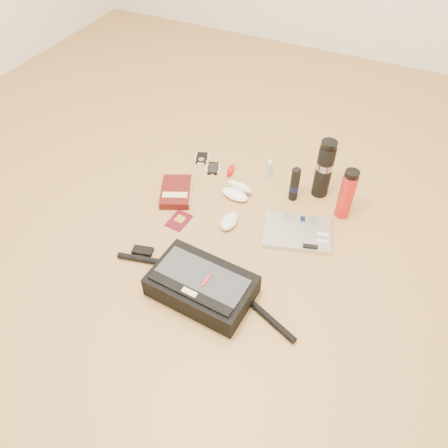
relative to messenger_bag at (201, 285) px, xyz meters
The scene contains 14 objects.
ground 0.30m from the messenger_bag, 96.52° to the left, with size 4.00×4.00×0.00m, color #A87E46.
messenger_bag is the anchor object (origin of this frame).
laptop 0.53m from the messenger_bag, 62.55° to the left, with size 0.35×0.29×0.03m.
book 0.59m from the messenger_bag, 129.51° to the left, with size 0.22×0.25×0.04m.
passport 0.42m from the messenger_bag, 132.16° to the left, with size 0.09×0.12×0.01m.
mouse 0.40m from the messenger_bag, 99.04° to the left, with size 0.07×0.12×0.04m.
sunglasses_case 0.59m from the messenger_bag, 100.65° to the left, with size 0.15×0.13×0.08m.
ipod 0.86m from the messenger_bag, 117.57° to the left, with size 0.10×0.11×0.01m.
phone 0.77m from the messenger_bag, 113.28° to the left, with size 0.10×0.11×0.01m.
inhaler 0.76m from the messenger_bag, 106.17° to the left, with size 0.04×0.09×0.02m.
spray_bottle 0.79m from the messenger_bag, 91.67° to the left, with size 0.03×0.03×0.10m.
aerosol_can 0.69m from the messenger_bag, 78.25° to the left, with size 0.05×0.05×0.18m.
thermos_black 0.81m from the messenger_bag, 72.24° to the left, with size 0.10×0.10×0.30m.
thermos_red 0.78m from the messenger_bag, 60.24° to the left, with size 0.09×0.09×0.26m.
Camera 1 is at (0.54, -1.15, 1.45)m, focal length 35.00 mm.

